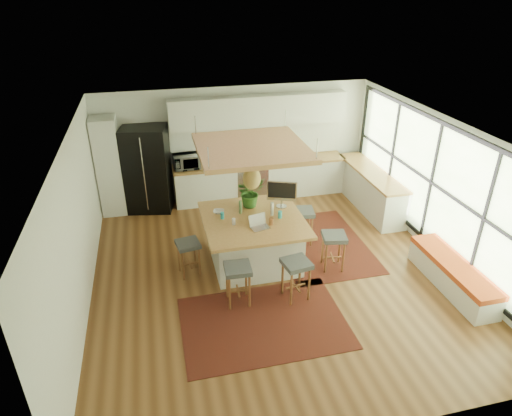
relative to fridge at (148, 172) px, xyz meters
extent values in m
plane|color=#5A3419|center=(2.13, -3.16, -0.93)|extent=(7.00, 7.00, 0.00)
plane|color=white|center=(2.13, -3.16, 1.78)|extent=(7.00, 7.00, 0.00)
plane|color=silver|center=(2.13, 0.34, 0.42)|extent=(6.50, 0.00, 6.50)
plane|color=silver|center=(2.13, -6.66, 0.42)|extent=(6.50, 0.00, 6.50)
plane|color=silver|center=(-1.12, -3.16, 0.42)|extent=(0.00, 7.00, 7.00)
plane|color=silver|center=(5.38, -3.16, 0.42)|extent=(0.00, 7.00, 7.00)
cube|color=silver|center=(-0.82, 0.02, 0.20)|extent=(0.55, 0.60, 2.25)
cube|color=silver|center=(2.68, 0.02, -0.49)|extent=(4.20, 0.60, 0.88)
cube|color=#9F6D38|center=(2.68, 0.02, -0.03)|extent=(4.24, 0.64, 0.05)
cube|color=white|center=(2.68, 0.32, 0.43)|extent=(4.20, 0.02, 0.80)
cube|color=silver|center=(2.68, 0.16, 1.22)|extent=(4.20, 0.34, 0.70)
cube|color=silver|center=(5.06, -1.16, -0.49)|extent=(0.60, 2.50, 0.88)
cube|color=#9F6D38|center=(5.06, -1.16, -0.03)|extent=(0.64, 2.54, 0.05)
cube|color=black|center=(1.61, -4.50, -0.92)|extent=(2.60, 1.80, 0.01)
cube|color=black|center=(3.32, -2.48, -0.92)|extent=(1.80, 2.60, 0.01)
imported|color=#A5A5AA|center=(0.90, 0.02, 0.20)|extent=(0.63, 0.38, 0.41)
imported|color=#1E4C19|center=(1.92, -2.21, 0.24)|extent=(0.72, 0.75, 0.46)
imported|color=beige|center=(1.27, -2.38, 0.03)|extent=(0.25, 0.25, 0.05)
cylinder|color=#2EABB8|center=(1.31, -2.63, 0.10)|extent=(0.07, 0.07, 0.19)
cylinder|color=white|center=(1.46, -2.88, 0.10)|extent=(0.07, 0.07, 0.19)
cylinder|color=#985932|center=(2.11, -3.03, 0.10)|extent=(0.07, 0.07, 0.19)
cylinder|color=beige|center=(2.21, -2.68, 0.10)|extent=(0.07, 0.07, 0.19)
cylinder|color=#507144|center=(1.66, -2.48, 0.10)|extent=(0.07, 0.07, 0.19)
cylinder|color=#2EABB8|center=(2.36, -2.83, 0.10)|extent=(0.07, 0.07, 0.19)
camera|label=1|loc=(0.23, -9.78, 3.97)|focal=31.23mm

